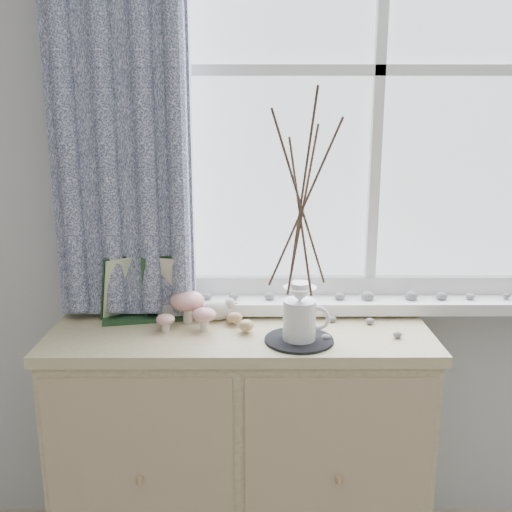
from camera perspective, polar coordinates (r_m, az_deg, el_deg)
The scene contains 8 objects.
sideboard at distance 2.01m, azimuth -1.51°, elevation -18.69°, with size 1.20×0.45×0.85m.
botanical_book at distance 1.88m, azimuth -11.20°, elevation -3.24°, with size 0.32×0.13×0.23m, color #1C3C1F, non-canonical shape.
toadstool_cluster at distance 1.85m, azimuth -6.75°, elevation -5.05°, with size 0.19×0.17×0.11m.
wooden_eggs at distance 1.82m, azimuth -1.60°, elevation -6.56°, with size 0.09×0.11×0.06m.
songbird_figurine at distance 1.89m, azimuth -3.93°, elevation -5.32°, with size 0.14×0.07×0.07m, color silver, non-canonical shape.
crocheted_doily at distance 1.73m, azimuth 4.33°, elevation -8.38°, with size 0.21×0.21×0.01m, color black.
twig_pitcher at distance 1.62m, azimuth 4.60°, elevation 5.60°, with size 0.33×0.33×0.74m.
sideboard_pebbles at distance 1.85m, azimuth 8.72°, elevation -6.86°, with size 0.33×0.23×0.02m.
Camera 1 is at (-0.11, 0.05, 1.50)m, focal length 40.00 mm.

